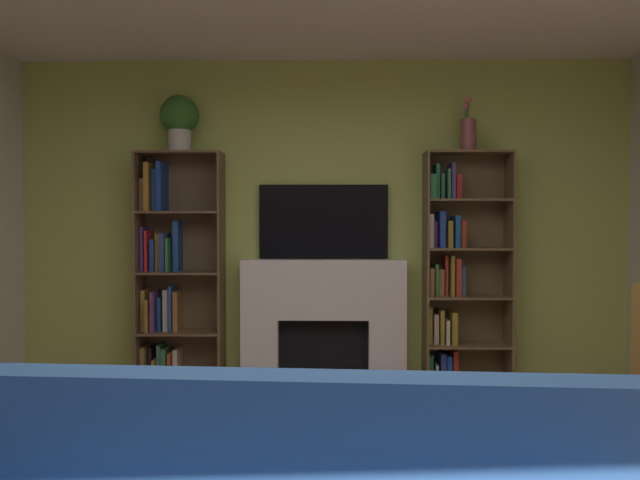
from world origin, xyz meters
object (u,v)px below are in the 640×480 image
object	(u,v)px
bookshelf_left	(172,278)
bookshelf_right	(456,275)
fireplace	(323,322)
vase_with_flowers	(468,133)
tv	(324,222)
potted_plant	(180,119)

from	to	relation	value
bookshelf_left	bookshelf_right	xyz separation A→B (m)	(2.29, 0.00, 0.03)
bookshelf_right	fireplace	bearing A→B (deg)	-179.71
fireplace	vase_with_flowers	distance (m)	1.89
tv	bookshelf_left	world-z (taller)	bookshelf_left
tv	bookshelf_left	xyz separation A→B (m)	(-1.22, -0.08, -0.45)
bookshelf_left	bookshelf_right	size ratio (longest dim) A/B	1.00
tv	bookshelf_left	distance (m)	1.31
bookshelf_right	bookshelf_left	bearing A→B (deg)	-179.94
potted_plant	fireplace	bearing A→B (deg)	2.02
fireplace	bookshelf_right	world-z (taller)	bookshelf_right
fireplace	bookshelf_right	bearing A→B (deg)	0.29
bookshelf_left	bookshelf_right	bearing A→B (deg)	0.06
bookshelf_left	vase_with_flowers	world-z (taller)	vase_with_flowers
fireplace	bookshelf_left	distance (m)	1.27
fireplace	vase_with_flowers	size ratio (longest dim) A/B	3.31
potted_plant	vase_with_flowers	bearing A→B (deg)	0.01
tv	bookshelf_left	size ratio (longest dim) A/B	0.54
bookshelf_right	potted_plant	xyz separation A→B (m)	(-2.21, -0.05, 1.24)
bookshelf_right	vase_with_flowers	size ratio (longest dim) A/B	4.48
vase_with_flowers	bookshelf_left	bearing A→B (deg)	178.97
fireplace	potted_plant	bearing A→B (deg)	-177.98
bookshelf_left	vase_with_flowers	xyz separation A→B (m)	(2.36, -0.04, 1.15)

